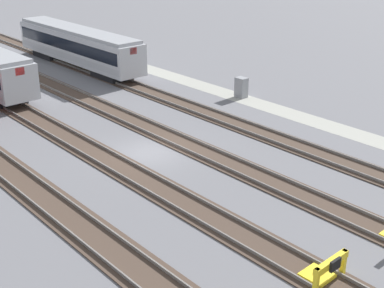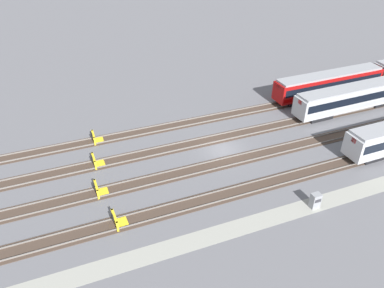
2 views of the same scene
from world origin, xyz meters
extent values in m
plane|color=slate|center=(0.00, 0.00, 0.00)|extent=(400.00, 400.00, 0.00)
cube|color=#9E9E93|center=(0.00, -12.04, 0.00)|extent=(54.00, 2.00, 0.01)
cube|color=#47382D|center=(0.00, -7.52, 0.03)|extent=(90.00, 2.24, 0.06)
cube|color=slate|center=(0.00, -6.81, 0.14)|extent=(90.00, 0.07, 0.15)
cube|color=slate|center=(0.00, -8.24, 0.14)|extent=(90.00, 0.07, 0.15)
cube|color=#47382D|center=(0.00, -2.51, 0.03)|extent=(90.00, 2.24, 0.06)
cube|color=slate|center=(0.00, -1.79, 0.14)|extent=(90.00, 0.07, 0.15)
cube|color=slate|center=(0.00, -3.23, 0.14)|extent=(90.00, 0.07, 0.15)
cube|color=#47382D|center=(0.00, 2.51, 0.03)|extent=(90.00, 2.24, 0.06)
cube|color=slate|center=(0.00, 3.23, 0.14)|extent=(90.00, 0.07, 0.15)
cube|color=slate|center=(0.00, 1.79, 0.14)|extent=(90.00, 0.07, 0.15)
cube|color=#47382D|center=(0.00, 7.52, 0.03)|extent=(90.00, 2.24, 0.06)
cube|color=slate|center=(0.00, 8.24, 0.14)|extent=(90.00, 0.07, 0.15)
cube|color=slate|center=(0.00, 6.81, 0.14)|extent=(90.00, 0.07, 0.15)
cube|color=#B7BABF|center=(21.09, -7.54, 2.05)|extent=(18.03, 3.02, 2.70)
cube|color=black|center=(21.09, -7.54, 2.37)|extent=(17.31, 3.05, 1.08)
cube|color=#A8AAAF|center=(21.09, -7.54, 1.29)|extent=(17.67, 3.04, 0.54)
cube|color=#999BA0|center=(21.09, -7.54, 3.55)|extent=(17.49, 2.73, 0.30)
cube|color=red|center=(30.05, -7.43, 3.05)|extent=(0.09, 0.70, 0.56)
cube|color=red|center=(12.13, -7.65, 3.05)|extent=(0.09, 0.70, 0.56)
cube|color=black|center=(26.67, -7.47, 0.35)|extent=(3.63, 2.28, 0.70)
cube|color=black|center=(15.51, -7.61, 0.35)|extent=(3.63, 2.28, 0.70)
cube|color=red|center=(12.13, 2.30, 3.05)|extent=(0.09, 0.70, 0.56)
cube|color=black|center=(15.51, 2.37, 0.35)|extent=(3.65, 2.32, 0.70)
cube|color=yellow|center=(-14.83, 3.41, 0.57)|extent=(0.18, 0.18, 1.15)
cube|color=yellow|center=(-14.80, 1.61, 0.57)|extent=(0.18, 0.18, 1.15)
cube|color=yellow|center=(-14.82, 2.51, 1.00)|extent=(0.27, 2.00, 0.30)
cube|color=yellow|center=(-14.27, 2.52, 0.09)|extent=(1.12, 1.10, 0.18)
cube|color=black|center=(-15.00, 2.51, 1.00)|extent=(0.13, 0.60, 0.44)
cube|color=gray|center=(4.02, -12.26, 0.80)|extent=(0.90, 0.70, 1.60)
cube|color=#333338|center=(4.02, -12.62, 1.04)|extent=(0.70, 0.04, 0.36)
camera|label=1|loc=(-24.05, 17.69, 12.94)|focal=50.00mm
camera|label=2|loc=(-17.10, -33.20, 25.23)|focal=35.00mm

